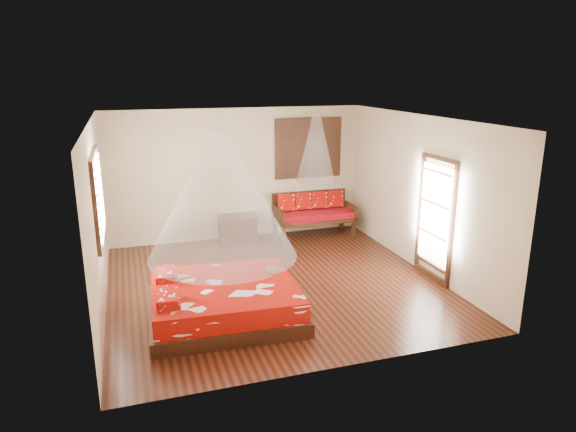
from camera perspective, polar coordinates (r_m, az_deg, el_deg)
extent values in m
cube|color=black|center=(8.93, -1.56, -7.54)|extent=(5.50, 5.50, 0.02)
cube|color=white|center=(8.24, -1.70, 10.79)|extent=(5.50, 5.50, 0.02)
cube|color=beige|center=(8.18, -20.54, -0.31)|extent=(0.02, 5.50, 2.80)
cube|color=beige|center=(9.59, 14.42, 2.47)|extent=(0.02, 5.50, 2.80)
cube|color=beige|center=(11.09, -5.63, 4.64)|extent=(5.50, 0.02, 2.80)
cube|color=beige|center=(5.99, 5.80, -5.06)|extent=(5.50, 0.02, 2.80)
cube|color=black|center=(7.83, -7.00, -10.29)|extent=(2.28, 2.09, 0.20)
cube|color=#A50C05|center=(7.72, -7.06, -8.62)|extent=(2.18, 1.98, 0.30)
cube|color=#A50C05|center=(7.20, -13.20, -8.85)|extent=(0.34, 0.59, 0.15)
cube|color=#A50C05|center=(7.97, -13.41, -6.41)|extent=(0.34, 0.59, 0.15)
cube|color=black|center=(10.84, -0.48, -2.04)|extent=(0.08, 0.08, 0.42)
cube|color=black|center=(11.40, 7.30, -1.26)|extent=(0.08, 0.08, 0.42)
cube|color=black|center=(11.44, -1.46, -1.09)|extent=(0.08, 0.08, 0.42)
cube|color=black|center=(11.97, 5.99, -0.39)|extent=(0.08, 0.08, 0.42)
cube|color=black|center=(11.34, 2.93, -0.35)|extent=(1.74, 0.77, 0.08)
cube|color=maroon|center=(11.31, 2.94, 0.18)|extent=(1.68, 0.71, 0.14)
cube|color=black|center=(11.58, 2.34, 1.48)|extent=(1.74, 0.06, 0.55)
cube|color=black|center=(11.04, -1.09, 0.08)|extent=(0.06, 0.77, 0.30)
cube|color=black|center=(11.61, 6.77, 0.75)|extent=(0.06, 0.77, 0.30)
cube|color=#A50C05|center=(11.27, -0.21, 1.48)|extent=(0.37, 0.19, 0.38)
cube|color=#A50C05|center=(11.39, 1.64, 1.62)|extent=(0.37, 0.19, 0.38)
cube|color=#A50C05|center=(11.52, 3.46, 1.76)|extent=(0.37, 0.19, 0.38)
cube|color=#A50C05|center=(11.66, 5.23, 1.90)|extent=(0.37, 0.19, 0.38)
cube|color=black|center=(11.05, -5.64, -1.51)|extent=(0.81, 0.60, 0.51)
cube|color=black|center=(10.97, -5.68, -0.11)|extent=(0.85, 0.65, 0.05)
cube|color=black|center=(11.40, 2.28, 7.56)|extent=(1.52, 0.06, 1.32)
cube|color=black|center=(11.40, 2.30, 7.56)|extent=(1.35, 0.04, 1.10)
cube|color=black|center=(8.30, -20.41, 2.07)|extent=(0.08, 1.74, 1.34)
cube|color=silver|center=(8.29, -20.14, 2.09)|extent=(0.04, 1.54, 1.10)
cube|color=black|center=(9.17, 16.03, -0.51)|extent=(0.08, 1.02, 2.16)
cube|color=white|center=(9.13, 15.97, 0.08)|extent=(0.03, 0.82, 1.70)
cylinder|color=brown|center=(8.10, -1.68, -6.03)|extent=(0.27, 0.27, 0.03)
cone|color=white|center=(7.24, -7.46, 2.27)|extent=(2.13, 2.13, 1.80)
cone|color=white|center=(10.95, 3.14, 7.74)|extent=(0.83, 0.83, 1.50)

